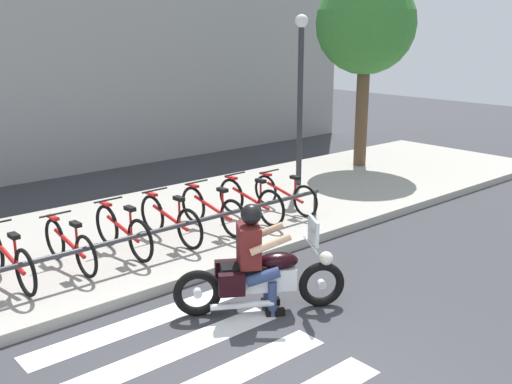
{
  "coord_description": "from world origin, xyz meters",
  "views": [
    {
      "loc": [
        -3.37,
        -3.48,
        3.46
      ],
      "look_at": [
        2.43,
        3.21,
        1.03
      ],
      "focal_mm": 41.53,
      "sensor_mm": 36.0,
      "label": 1
    }
  ],
  "objects_px": {
    "motorcycle": "(262,278)",
    "bicycle_1": "(9,259)",
    "bicycle_2": "(70,245)",
    "bicycle_3": "(123,231)",
    "bicycle_7": "(285,194)",
    "street_lamp": "(300,85)",
    "bike_rack": "(166,230)",
    "bicycle_6": "(250,201)",
    "bicycle_5": "(212,210)",
    "rider": "(255,251)",
    "bicycle_4": "(170,220)",
    "tree_near_rack": "(366,25)"
  },
  "relations": [
    {
      "from": "bicycle_3",
      "to": "bicycle_1",
      "type": "bearing_deg",
      "value": 179.97
    },
    {
      "from": "bicycle_5",
      "to": "bicycle_6",
      "type": "xyz_separation_m",
      "value": [
        0.85,
        -0.0,
        0.0
      ]
    },
    {
      "from": "bicycle_7",
      "to": "street_lamp",
      "type": "xyz_separation_m",
      "value": [
        1.61,
        1.24,
        1.84
      ]
    },
    {
      "from": "motorcycle",
      "to": "bike_rack",
      "type": "relative_size",
      "value": 0.3
    },
    {
      "from": "motorcycle",
      "to": "bicycle_1",
      "type": "relative_size",
      "value": 1.12
    },
    {
      "from": "bicycle_4",
      "to": "tree_near_rack",
      "type": "bearing_deg",
      "value": 13.7
    },
    {
      "from": "bicycle_5",
      "to": "street_lamp",
      "type": "xyz_separation_m",
      "value": [
        3.31,
        1.24,
        1.82
      ]
    },
    {
      "from": "rider",
      "to": "bicycle_1",
      "type": "relative_size",
      "value": 0.82
    },
    {
      "from": "bike_rack",
      "to": "tree_near_rack",
      "type": "xyz_separation_m",
      "value": [
        7.16,
        2.2,
        2.99
      ]
    },
    {
      "from": "bicycle_4",
      "to": "tree_near_rack",
      "type": "distance_m",
      "value": 7.58
    },
    {
      "from": "tree_near_rack",
      "to": "bicycle_1",
      "type": "bearing_deg",
      "value": -169.97
    },
    {
      "from": "rider",
      "to": "bicycle_4",
      "type": "relative_size",
      "value": 0.84
    },
    {
      "from": "motorcycle",
      "to": "bicycle_1",
      "type": "bearing_deg",
      "value": 130.67
    },
    {
      "from": "motorcycle",
      "to": "bicycle_7",
      "type": "height_order",
      "value": "motorcycle"
    },
    {
      "from": "bicycle_2",
      "to": "bicycle_7",
      "type": "bearing_deg",
      "value": 0.01
    },
    {
      "from": "bicycle_5",
      "to": "street_lamp",
      "type": "distance_m",
      "value": 3.97
    },
    {
      "from": "bicycle_2",
      "to": "motorcycle",
      "type": "bearing_deg",
      "value": -62.02
    },
    {
      "from": "bicycle_5",
      "to": "tree_near_rack",
      "type": "relative_size",
      "value": 0.36
    },
    {
      "from": "bicycle_5",
      "to": "street_lamp",
      "type": "height_order",
      "value": "street_lamp"
    },
    {
      "from": "bicycle_6",
      "to": "bicycle_7",
      "type": "relative_size",
      "value": 1.05
    },
    {
      "from": "bicycle_6",
      "to": "bike_rack",
      "type": "distance_m",
      "value": 2.19
    },
    {
      "from": "tree_near_rack",
      "to": "motorcycle",
      "type": "bearing_deg",
      "value": -149.07
    },
    {
      "from": "bicycle_1",
      "to": "rider",
      "type": "bearing_deg",
      "value": -49.69
    },
    {
      "from": "bicycle_7",
      "to": "bicycle_1",
      "type": "bearing_deg",
      "value": -179.99
    },
    {
      "from": "tree_near_rack",
      "to": "bicycle_4",
      "type": "bearing_deg",
      "value": -166.3
    },
    {
      "from": "bicycle_3",
      "to": "bike_rack",
      "type": "bearing_deg",
      "value": -52.52
    },
    {
      "from": "bicycle_7",
      "to": "street_lamp",
      "type": "distance_m",
      "value": 2.74
    },
    {
      "from": "bicycle_2",
      "to": "bicycle_7",
      "type": "xyz_separation_m",
      "value": [
        4.24,
        0.0,
        -0.01
      ]
    },
    {
      "from": "bicycle_5",
      "to": "bicycle_7",
      "type": "distance_m",
      "value": 1.7
    },
    {
      "from": "bicycle_2",
      "to": "bicycle_3",
      "type": "xyz_separation_m",
      "value": [
        0.85,
        -0.0,
        0.02
      ]
    },
    {
      "from": "bike_rack",
      "to": "street_lamp",
      "type": "height_order",
      "value": "street_lamp"
    },
    {
      "from": "bicycle_3",
      "to": "rider",
      "type": "bearing_deg",
      "value": -79.72
    },
    {
      "from": "bicycle_3",
      "to": "bicycle_7",
      "type": "relative_size",
      "value": 1.0
    },
    {
      "from": "bicycle_3",
      "to": "bicycle_7",
      "type": "bearing_deg",
      "value": 0.03
    },
    {
      "from": "bicycle_1",
      "to": "bicycle_4",
      "type": "xyz_separation_m",
      "value": [
        2.55,
        -0.0,
        0.01
      ]
    },
    {
      "from": "bicycle_6",
      "to": "bike_rack",
      "type": "height_order",
      "value": "bicycle_6"
    },
    {
      "from": "motorcycle",
      "to": "bicycle_4",
      "type": "bearing_deg",
      "value": 82.92
    },
    {
      "from": "bicycle_4",
      "to": "bicycle_6",
      "type": "height_order",
      "value": "bicycle_6"
    },
    {
      "from": "bicycle_3",
      "to": "bicycle_7",
      "type": "distance_m",
      "value": 3.39
    },
    {
      "from": "bike_rack",
      "to": "bicycle_6",
      "type": "bearing_deg",
      "value": 14.63
    },
    {
      "from": "bicycle_7",
      "to": "tree_near_rack",
      "type": "distance_m",
      "value": 5.46
    },
    {
      "from": "bicycle_1",
      "to": "motorcycle",
      "type": "bearing_deg",
      "value": -49.33
    },
    {
      "from": "motorcycle",
      "to": "tree_near_rack",
      "type": "height_order",
      "value": "tree_near_rack"
    },
    {
      "from": "bicycle_6",
      "to": "street_lamp",
      "type": "bearing_deg",
      "value": 26.8
    },
    {
      "from": "bicycle_1",
      "to": "bike_rack",
      "type": "height_order",
      "value": "bicycle_1"
    },
    {
      "from": "bike_rack",
      "to": "street_lamp",
      "type": "relative_size",
      "value": 1.73
    },
    {
      "from": "motorcycle",
      "to": "rider",
      "type": "height_order",
      "value": "rider"
    },
    {
      "from": "bicycle_4",
      "to": "rider",
      "type": "bearing_deg",
      "value": -98.65
    },
    {
      "from": "rider",
      "to": "bicycle_6",
      "type": "bearing_deg",
      "value": 50.67
    },
    {
      "from": "bicycle_6",
      "to": "rider",
      "type": "bearing_deg",
      "value": -129.33
    }
  ]
}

